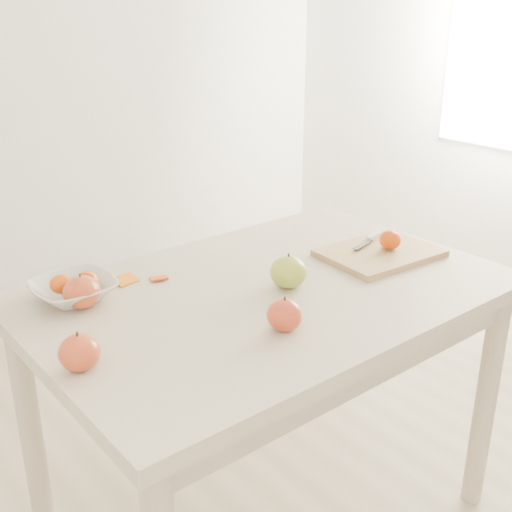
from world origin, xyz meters
TOP-DOWN VIEW (x-y plane):
  - table at (0.00, 0.00)m, footprint 1.20×0.80m
  - cutting_board at (0.39, -0.04)m, footprint 0.34×0.26m
  - board_tangerine at (0.42, -0.05)m, footprint 0.06×0.06m
  - fruit_bowl at (-0.42, 0.24)m, footprint 0.20×0.20m
  - bowl_tangerine_near at (-0.44, 0.25)m, footprint 0.05×0.05m
  - bowl_tangerine_far at (-0.39, 0.23)m, footprint 0.06×0.06m
  - orange_peel_a at (-0.27, 0.26)m, footprint 0.07×0.05m
  - orange_peel_b at (-0.19, 0.22)m, footprint 0.05×0.05m
  - paring_knife at (0.43, 0.03)m, footprint 0.17×0.06m
  - apple_green at (0.04, -0.03)m, footprint 0.09×0.09m
  - apple_red_a at (-0.42, 0.19)m, footprint 0.09×0.09m
  - apple_red_c at (-0.12, -0.20)m, footprint 0.08×0.08m
  - apple_red_d at (-0.54, -0.07)m, footprint 0.08×0.08m

SIDE VIEW (x-z plane):
  - table at x=0.00m, z-range 0.28..1.03m
  - orange_peel_a at x=-0.27m, z-range 0.75..0.76m
  - orange_peel_b at x=-0.19m, z-range 0.75..0.76m
  - cutting_board at x=0.39m, z-range 0.75..0.77m
  - fruit_bowl at x=-0.42m, z-range 0.75..0.80m
  - paring_knife at x=0.43m, z-range 0.77..0.78m
  - apple_red_c at x=-0.12m, z-range 0.75..0.82m
  - apple_red_d at x=-0.54m, z-range 0.75..0.82m
  - apple_red_a at x=-0.42m, z-range 0.75..0.83m
  - apple_green at x=0.04m, z-range 0.75..0.83m
  - bowl_tangerine_near at x=-0.44m, z-range 0.77..0.82m
  - board_tangerine at x=0.42m, z-range 0.77..0.82m
  - bowl_tangerine_far at x=-0.39m, z-range 0.77..0.82m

